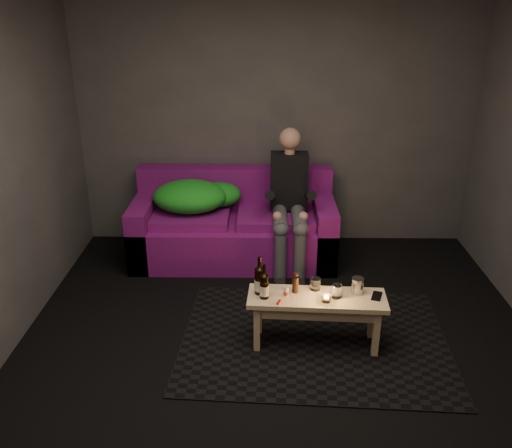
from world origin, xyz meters
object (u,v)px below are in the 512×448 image
(beer_bottle_b, at_px, (264,286))
(person, at_px, (289,198))
(sofa, at_px, (234,227))
(beer_bottle_a, at_px, (259,280))
(coffee_table, at_px, (317,305))
(steel_cup, at_px, (357,286))

(beer_bottle_b, bearing_deg, person, 80.25)
(sofa, relative_size, beer_bottle_a, 6.60)
(coffee_table, height_order, steel_cup, steel_cup)
(beer_bottle_a, xyz_separation_m, beer_bottle_b, (0.04, -0.07, -0.01))
(person, xyz_separation_m, steel_cup, (0.45, -1.31, -0.21))
(sofa, bearing_deg, steel_cup, -56.09)
(steel_cup, bearing_deg, person, 108.99)
(steel_cup, bearing_deg, beer_bottle_b, -173.35)
(sofa, relative_size, coffee_table, 1.91)
(beer_bottle_b, distance_m, steel_cup, 0.70)
(person, height_order, beer_bottle_b, person)
(person, height_order, beer_bottle_a, person)
(sofa, relative_size, beer_bottle_b, 7.27)
(sofa, xyz_separation_m, beer_bottle_a, (0.26, -1.49, 0.22))
(beer_bottle_a, bearing_deg, coffee_table, -5.74)
(person, xyz_separation_m, beer_bottle_a, (-0.27, -1.33, -0.16))
(coffee_table, bearing_deg, beer_bottle_a, 174.26)
(person, bearing_deg, sofa, 163.37)
(beer_bottle_a, bearing_deg, beer_bottle_b, -61.42)
(coffee_table, xyz_separation_m, beer_bottle_a, (-0.42, 0.04, 0.18))
(sofa, relative_size, person, 1.50)
(coffee_table, relative_size, steel_cup, 8.45)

